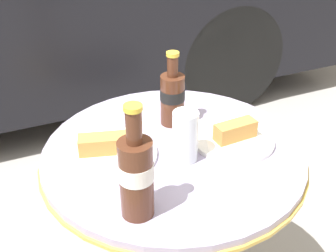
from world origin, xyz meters
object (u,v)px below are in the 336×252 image
cola_bottle_right (136,174)px  drinking_glass (185,138)px  lunch_plate_far (234,137)px  bistro_table (173,204)px  lunch_plate_near (108,151)px  cola_bottle_left (172,96)px

cola_bottle_right → drinking_glass: (0.18, 0.14, -0.04)m
drinking_glass → lunch_plate_far: drinking_glass is taller
bistro_table → cola_bottle_right: 0.39m
cola_bottle_right → bistro_table: bearing=48.4°
cola_bottle_right → lunch_plate_near: size_ratio=1.04×
cola_bottle_right → drinking_glass: bearing=37.8°
drinking_glass → cola_bottle_right: bearing=-142.2°
bistro_table → cola_bottle_left: 0.31m
cola_bottle_left → drinking_glass: (-0.04, -0.17, -0.02)m
bistro_table → drinking_glass: 0.26m
cola_bottle_left → bistro_table: bearing=-113.1°
cola_bottle_right → lunch_plate_far: cola_bottle_right is taller
drinking_glass → lunch_plate_near: drinking_glass is taller
bistro_table → lunch_plate_near: size_ratio=2.79×
cola_bottle_left → cola_bottle_right: size_ratio=0.83×
drinking_glass → lunch_plate_near: size_ratio=0.53×
lunch_plate_near → cola_bottle_left: bearing=21.6°
cola_bottle_left → cola_bottle_right: bearing=-125.2°
bistro_table → lunch_plate_near: lunch_plate_near is taller
cola_bottle_right → cola_bottle_left: bearing=54.8°
drinking_glass → cola_bottle_left: bearing=75.9°
cola_bottle_right → lunch_plate_far: bearing=25.0°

